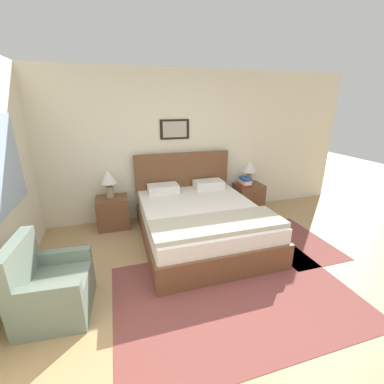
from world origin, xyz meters
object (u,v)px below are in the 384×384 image
bed (200,221)px  nightstand_near_window (113,212)px  nightstand_by_door (248,197)px  table_lamp_near_window (109,179)px  armchair (50,289)px  table_lamp_by_door (249,168)px

bed → nightstand_near_window: bearing=146.9°
nightstand_by_door → table_lamp_near_window: bearing=179.3°
armchair → table_lamp_near_window: bearing=166.2°
armchair → nightstand_near_window: (0.62, 1.83, -0.02)m
nightstand_near_window → nightstand_by_door: (2.59, 0.00, 0.00)m
table_lamp_near_window → bed: bearing=-33.7°
nightstand_near_window → armchair: bearing=-108.7°
table_lamp_near_window → table_lamp_by_door: 2.59m
bed → table_lamp_near_window: size_ratio=4.60×
bed → nightstand_by_door: (1.29, 0.84, -0.04)m
nightstand_near_window → table_lamp_by_door: 2.64m
armchair → nightstand_near_window: size_ratio=1.57×
nightstand_near_window → table_lamp_by_door: size_ratio=1.15×
armchair → nightstand_by_door: size_ratio=1.57×
nightstand_by_door → table_lamp_near_window: size_ratio=1.15×
table_lamp_by_door → table_lamp_near_window: bearing=180.0°
bed → armchair: bed is taller
nightstand_by_door → table_lamp_by_door: table_lamp_by_door is taller
armchair → nightstand_near_window: 1.94m
armchair → table_lamp_near_window: 2.04m
armchair → table_lamp_near_window: size_ratio=1.80×
nightstand_near_window → nightstand_by_door: size_ratio=1.00×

